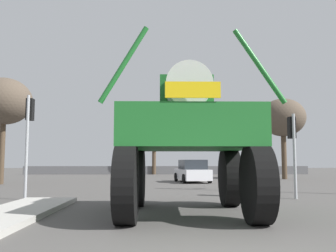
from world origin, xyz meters
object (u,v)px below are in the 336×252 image
Objects in this scene: bare_tree_right at (283,118)px; bare_tree_far_center at (154,132)px; oversize_sprayer at (187,137)px; sedan_ahead at (192,172)px; traffic_signal_near_left at (29,123)px; bare_tree_left at (4,102)px; traffic_signal_near_right at (292,137)px.

bare_tree_far_center is (-10.58, 11.20, -0.32)m from bare_tree_right.
bare_tree_far_center is (-1.21, 30.78, 2.55)m from oversize_sprayer.
bare_tree_far_center reaches higher than sedan_ahead.
bare_tree_right is at bearing 45.85° from traffic_signal_near_left.
traffic_signal_near_left is at bearing -99.50° from bare_tree_far_center.
traffic_signal_near_left is 0.62× the size of bare_tree_far_center.
traffic_signal_near_right is at bearing -31.93° from bare_tree_left.
sedan_ahead is 11.67m from traffic_signal_near_right.
bare_tree_right is at bearing 72.25° from traffic_signal_near_right.
traffic_signal_near_left is (-7.24, -11.21, 2.13)m from sedan_ahead.
traffic_signal_near_left is (-5.68, 4.07, 0.79)m from oversize_sprayer.
oversize_sprayer reaches higher than sedan_ahead.
bare_tree_left is 1.06× the size of bare_tree_far_center.
oversize_sprayer is 1.35× the size of traffic_signal_near_left.
oversize_sprayer is 30.91m from bare_tree_far_center.
bare_tree_left is at bearing 117.52° from traffic_signal_near_left.
bare_tree_left reaches higher than traffic_signal_near_right.
oversize_sprayer is 6.01m from traffic_signal_near_right.
bare_tree_right reaches higher than traffic_signal_near_right.
bare_tree_right is 1.03× the size of bare_tree_far_center.
oversize_sprayer is 0.83× the size of bare_tree_far_center.
bare_tree_right is (4.96, 15.49, 2.58)m from traffic_signal_near_right.
traffic_signal_near_right is at bearing 0.06° from traffic_signal_near_left.
bare_tree_far_center is at bearing 2.85° from oversize_sprayer.
traffic_signal_near_left is 27.13m from bare_tree_far_center.
traffic_signal_near_right is 17.84m from bare_tree_left.
sedan_ahead is (1.56, 15.28, -1.34)m from oversize_sprayer.
oversize_sprayer is at bearing -35.62° from traffic_signal_near_left.
oversize_sprayer is at bearing -137.21° from traffic_signal_near_right.
sedan_ahead is 0.66× the size of bare_tree_right.
bare_tree_right reaches higher than traffic_signal_near_left.
bare_tree_left is 19.73m from bare_tree_far_center.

